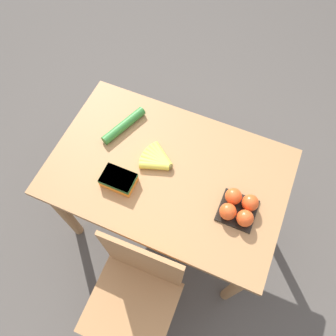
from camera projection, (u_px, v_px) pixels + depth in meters
name	position (u px, v px, depth m)	size (l,w,h in m)	color
ground_plane	(168.00, 218.00, 2.30)	(12.00, 12.00, 0.00)	#4C4742
dining_table	(168.00, 181.00, 1.74)	(1.18, 0.76, 0.75)	#9E7044
chair	(136.00, 293.00, 1.62)	(0.43, 0.41, 0.92)	#A87547
banana_bunch	(158.00, 160.00, 1.63)	(0.17, 0.17, 0.04)	brown
tomato_pack	(239.00, 208.00, 1.50)	(0.17, 0.17, 0.09)	black
carrot_bag	(118.00, 180.00, 1.57)	(0.16, 0.11, 0.06)	orange
cucumber_near	(124.00, 125.00, 1.72)	(0.14, 0.27, 0.05)	#2D702D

